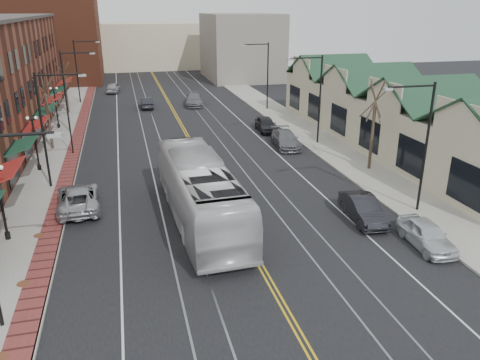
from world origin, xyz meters
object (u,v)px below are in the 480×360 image
parked_suv (78,198)px  parked_car_d (266,124)px  parked_car_a (426,235)px  transit_bus (200,192)px  parked_car_b (363,209)px  parked_car_c (286,139)px

parked_suv → parked_car_d: size_ratio=1.26×
parked_car_a → parked_car_d: bearing=95.8°
transit_bus → parked_car_a: transit_bus is taller
parked_car_b → parked_car_d: bearing=93.6°
parked_suv → parked_car_b: parked_suv is taller
parked_car_c → parked_car_a: bearing=-81.8°
transit_bus → parked_car_b: (9.50, -2.26, -1.16)m
parked_car_a → parked_car_c: bearing=96.4°
parked_car_a → parked_car_d: 25.94m
parked_car_a → parked_car_c: parked_car_c is taller
transit_bus → parked_car_c: transit_bus is taller
parked_car_a → parked_suv: bearing=155.6°
transit_bus → parked_car_a: 12.83m
parked_car_a → parked_car_b: 4.20m
parked_car_b → parked_car_c: 16.07m
transit_bus → parked_suv: size_ratio=2.50×
parked_car_a → parked_car_b: bearing=117.7°
parked_suv → parked_car_a: bearing=148.1°
transit_bus → parked_car_d: (10.19, 19.82, -1.16)m
parked_car_d → transit_bus: bearing=-113.3°
parked_car_a → parked_car_c: size_ratio=0.82×
parked_suv → parked_car_b: (16.78, -5.97, -0.02)m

